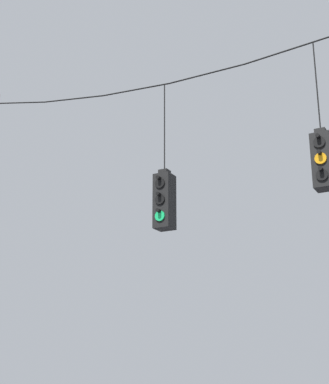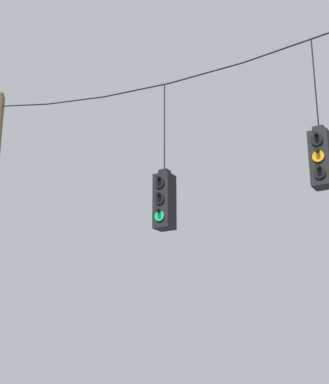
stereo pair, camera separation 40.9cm
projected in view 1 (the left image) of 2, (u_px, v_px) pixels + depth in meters
The scene contains 3 objects.
span_wire at pixel (206, 64), 11.68m from camera, with size 11.40×0.03×0.71m.
traffic_light_near_right_pole at pixel (164, 200), 11.28m from camera, with size 0.34×0.46×3.05m.
traffic_light_over_intersection at pixel (323, 160), 9.97m from camera, with size 0.34×0.46×2.80m.
Camera 1 is at (4.19, -9.81, 1.74)m, focal length 55.00 mm.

